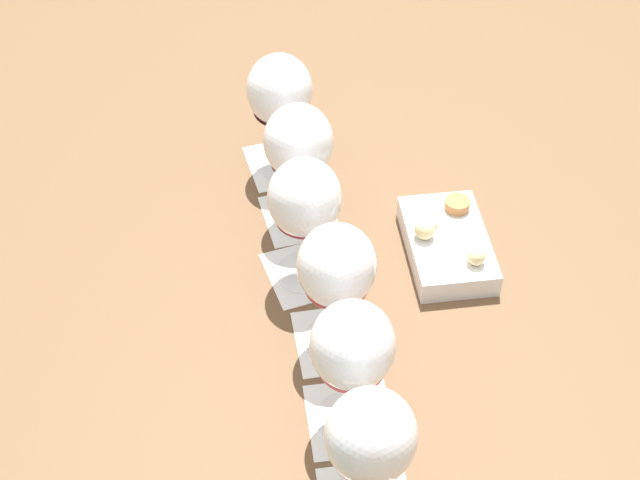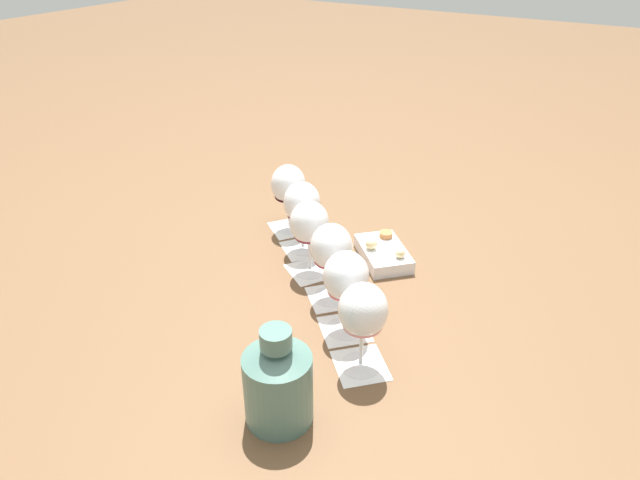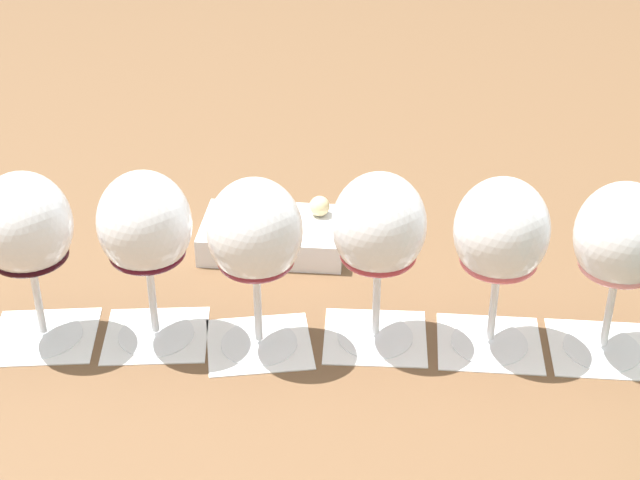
# 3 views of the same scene
# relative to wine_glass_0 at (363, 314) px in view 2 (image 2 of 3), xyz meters

# --- Properties ---
(ground_plane) EXTENTS (8.00, 8.00, 0.00)m
(ground_plane) POSITION_rel_wine_glass_0_xyz_m (0.19, 0.20, -0.12)
(ground_plane) COLOR brown
(tasting_card_0) EXTENTS (0.14, 0.14, 0.00)m
(tasting_card_0) POSITION_rel_wine_glass_0_xyz_m (-0.00, -0.00, -0.12)
(tasting_card_0) COLOR white
(tasting_card_0) RESTS_ON ground_plane
(tasting_card_1) EXTENTS (0.14, 0.14, 0.00)m
(tasting_card_1) POSITION_rel_wine_glass_0_xyz_m (0.08, 0.08, -0.12)
(tasting_card_1) COLOR white
(tasting_card_1) RESTS_ON ground_plane
(tasting_card_2) EXTENTS (0.14, 0.14, 0.00)m
(tasting_card_2) POSITION_rel_wine_glass_0_xyz_m (0.16, 0.16, -0.12)
(tasting_card_2) COLOR white
(tasting_card_2) RESTS_ON ground_plane
(tasting_card_3) EXTENTS (0.13, 0.14, 0.00)m
(tasting_card_3) POSITION_rel_wine_glass_0_xyz_m (0.23, 0.25, -0.12)
(tasting_card_3) COLOR white
(tasting_card_3) RESTS_ON ground_plane
(tasting_card_4) EXTENTS (0.14, 0.14, 0.00)m
(tasting_card_4) POSITION_rel_wine_glass_0_xyz_m (0.30, 0.32, -0.12)
(tasting_card_4) COLOR white
(tasting_card_4) RESTS_ON ground_plane
(tasting_card_5) EXTENTS (0.14, 0.14, 0.00)m
(tasting_card_5) POSITION_rel_wine_glass_0_xyz_m (0.37, 0.41, -0.12)
(tasting_card_5) COLOR white
(tasting_card_5) RESTS_ON ground_plane
(wine_glass_0) EXTENTS (0.09, 0.09, 0.18)m
(wine_glass_0) POSITION_rel_wine_glass_0_xyz_m (0.00, 0.00, 0.00)
(wine_glass_0) COLOR white
(wine_glass_0) RESTS_ON tasting_card_0
(wine_glass_1) EXTENTS (0.09, 0.09, 0.18)m
(wine_glass_1) POSITION_rel_wine_glass_0_xyz_m (0.08, 0.08, 0.00)
(wine_glass_1) COLOR white
(wine_glass_1) RESTS_ON tasting_card_1
(wine_glass_2) EXTENTS (0.09, 0.09, 0.18)m
(wine_glass_2) POSITION_rel_wine_glass_0_xyz_m (0.16, 0.16, 0.00)
(wine_glass_2) COLOR white
(wine_glass_2) RESTS_ON tasting_card_2
(wine_glass_3) EXTENTS (0.09, 0.09, 0.18)m
(wine_glass_3) POSITION_rel_wine_glass_0_xyz_m (0.23, 0.25, -0.00)
(wine_glass_3) COLOR white
(wine_glass_3) RESTS_ON tasting_card_3
(wine_glass_4) EXTENTS (0.09, 0.09, 0.18)m
(wine_glass_4) POSITION_rel_wine_glass_0_xyz_m (0.30, 0.32, 0.00)
(wine_glass_4) COLOR white
(wine_glass_4) RESTS_ON tasting_card_4
(wine_glass_5) EXTENTS (0.09, 0.09, 0.18)m
(wine_glass_5) POSITION_rel_wine_glass_0_xyz_m (0.37, 0.41, 0.00)
(wine_glass_5) COLOR white
(wine_glass_5) RESTS_ON tasting_card_5
(ceramic_vase) EXTENTS (0.11, 0.11, 0.18)m
(ceramic_vase) POSITION_rel_wine_glass_0_xyz_m (-0.18, 0.06, -0.04)
(ceramic_vase) COLOR #4C7066
(ceramic_vase) RESTS_ON ground_plane
(snack_dish) EXTENTS (0.19, 0.19, 0.06)m
(snack_dish) POSITION_rel_wine_glass_0_xyz_m (0.36, 0.13, -0.10)
(snack_dish) COLOR silver
(snack_dish) RESTS_ON ground_plane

